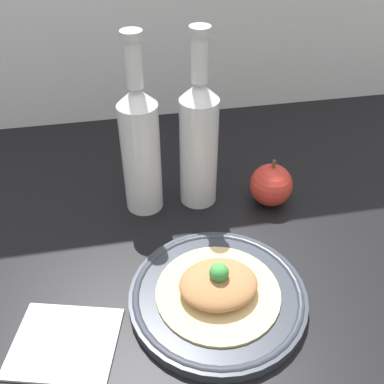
# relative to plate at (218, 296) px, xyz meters

# --- Properties ---
(ground_plane) EXTENTS (1.80, 1.10, 0.04)m
(ground_plane) POSITION_rel_plate_xyz_m (-0.06, 0.02, -0.03)
(ground_plane) COLOR black
(plate) EXTENTS (0.24, 0.24, 0.02)m
(plate) POSITION_rel_plate_xyz_m (0.00, 0.00, 0.00)
(plate) COLOR #2D333D
(plate) RESTS_ON ground_plane
(plated_food) EXTENTS (0.17, 0.17, 0.05)m
(plated_food) POSITION_rel_plate_xyz_m (-0.00, 0.00, 0.02)
(plated_food) COLOR #D6BC7F
(plated_food) RESTS_ON plate
(cider_bottle_left) EXTENTS (0.06, 0.06, 0.30)m
(cider_bottle_left) POSITION_rel_plate_xyz_m (-0.08, 0.23, 0.11)
(cider_bottle_left) COLOR silver
(cider_bottle_left) RESTS_ON ground_plane
(cider_bottle_right) EXTENTS (0.06, 0.06, 0.30)m
(cider_bottle_right) POSITION_rel_plate_xyz_m (0.02, 0.23, 0.11)
(cider_bottle_right) COLOR silver
(cider_bottle_right) RESTS_ON ground_plane
(apple) EXTENTS (0.07, 0.07, 0.09)m
(apple) POSITION_rel_plate_xyz_m (0.14, 0.19, 0.03)
(apple) COLOR red
(apple) RESTS_ON ground_plane
(napkin) EXTENTS (0.15, 0.14, 0.01)m
(napkin) POSITION_rel_plate_xyz_m (-0.20, -0.03, -0.01)
(napkin) COLOR #B7BCC6
(napkin) RESTS_ON ground_plane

